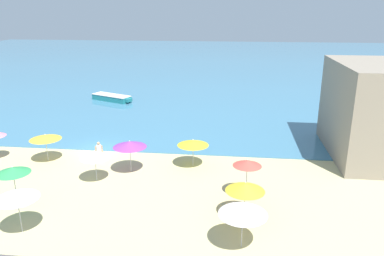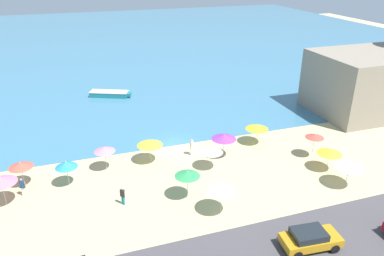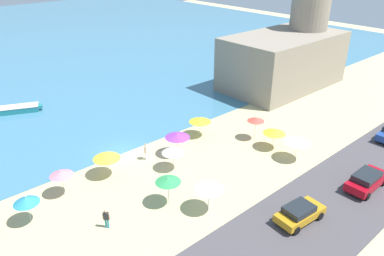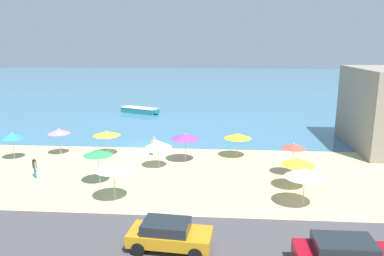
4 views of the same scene
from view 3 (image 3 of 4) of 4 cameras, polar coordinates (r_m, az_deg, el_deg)
ground_plane at (r=37.78m, az=-10.62°, el=-3.89°), size 160.00×160.00×0.00m
coastal_road at (r=26.82m, az=11.29°, el=-18.50°), size 80.00×8.00×0.06m
beach_umbrella_0 at (r=36.58m, az=15.78°, el=-1.76°), size 2.42×2.42×2.45m
beach_umbrella_1 at (r=29.24m, az=-3.67°, el=-7.92°), size 2.03×2.03×2.55m
beach_umbrella_2 at (r=32.08m, az=-19.32°, el=-6.53°), size 1.89×1.89×2.38m
beach_umbrella_3 at (r=39.46m, az=9.71°, el=1.31°), size 1.80×1.80×2.56m
beach_umbrella_4 at (r=36.02m, az=-2.25°, el=-1.13°), size 2.42×2.42×2.41m
beach_umbrella_5 at (r=33.66m, az=-12.90°, el=-4.26°), size 2.40×2.40×2.22m
beach_umbrella_6 at (r=39.73m, az=1.23°, el=1.24°), size 2.35×2.35×2.16m
beach_umbrella_9 at (r=33.83m, az=-2.91°, el=-3.45°), size 2.06×2.06×2.26m
beach_umbrella_10 at (r=30.04m, az=-23.97°, el=-10.00°), size 1.88×1.88×2.38m
beach_umbrella_11 at (r=28.62m, az=2.57°, el=-8.99°), size 2.26×2.26×2.45m
beach_umbrella_12 at (r=38.15m, az=12.43°, el=-0.47°), size 2.22×2.22×2.25m
bather_0 at (r=28.51m, az=-12.93°, el=-13.18°), size 0.40×0.45×1.60m
bather_3 at (r=36.01m, az=-7.02°, el=-3.43°), size 0.52×0.36×1.73m
parked_car_3 at (r=34.98m, az=25.08°, el=-7.18°), size 4.47×1.97×1.51m
parked_car_4 at (r=29.50m, az=16.09°, el=-12.31°), size 4.08×2.19×1.39m
skiff_nearshore at (r=50.82m, az=-25.20°, el=2.61°), size 5.75×3.69×0.76m
harbor_fortress at (r=56.54m, az=14.74°, el=11.36°), size 17.80×9.90×15.60m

